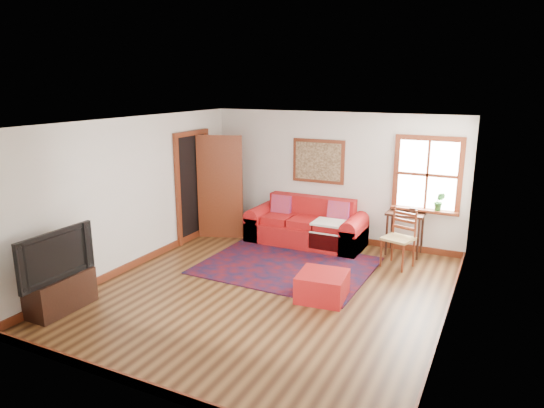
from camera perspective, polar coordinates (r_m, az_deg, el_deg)
The scene contains 13 objects.
ground at distance 7.37m, azimuth -0.29°, elevation -10.16°, with size 5.50×5.50×0.00m, color #3A200F.
room_envelope at distance 6.87m, azimuth -0.26°, elevation 2.54°, with size 5.04×5.54×2.52m.
window at distance 8.97m, azimuth 17.93°, elevation 2.38°, with size 1.18×0.20×1.38m.
doorway at distance 9.58m, azimuth -7.36°, elevation 2.18°, with size 0.89×1.08×2.14m.
framed_artwork at distance 9.45m, azimuth 5.46°, elevation 5.03°, with size 1.05×0.07×0.85m.
persian_rug at distance 8.30m, azimuth 1.77°, elevation -7.23°, with size 2.76×2.21×0.02m, color #4F0B12.
red_leather_sofa at distance 9.38m, azimuth 4.11°, elevation -2.90°, with size 2.24×0.92×0.88m.
red_ottoman at distance 7.09m, azimuth 5.94°, elevation -9.57°, with size 0.67×0.67×0.38m, color #B01618.
side_table at distance 9.00m, azimuth 15.44°, elevation -1.72°, with size 0.65×0.49×0.78m.
ladder_back_chair at distance 8.43m, azimuth 14.84°, elevation -3.59°, with size 0.56×0.55×0.99m.
media_cabinet at distance 7.30m, azimuth -23.60°, elevation -9.52°, with size 0.41×0.91×0.50m, color black.
television at distance 7.02m, azimuth -24.63°, elevation -5.43°, with size 1.17×0.15×0.67m, color black.
candle_hurricane at distance 7.39m, azimuth -21.19°, elevation -6.20°, with size 0.12×0.12×0.18m.
Camera 1 is at (3.01, -6.01, 3.03)m, focal length 32.00 mm.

